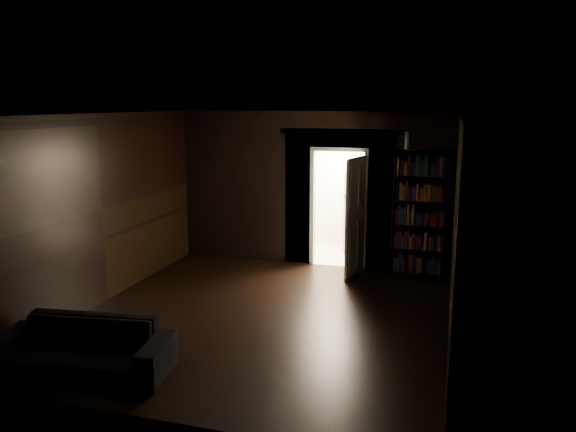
% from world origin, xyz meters
% --- Properties ---
extents(ground, '(5.50, 5.50, 0.00)m').
position_xyz_m(ground, '(0.00, 0.00, 0.00)').
color(ground, black).
rests_on(ground, ground).
extents(room_walls, '(5.02, 5.61, 2.84)m').
position_xyz_m(room_walls, '(-0.01, 1.07, 1.68)').
color(room_walls, black).
rests_on(room_walls, ground).
extents(kitchen_alcove, '(2.20, 1.80, 2.60)m').
position_xyz_m(kitchen_alcove, '(0.50, 3.87, 1.21)').
color(kitchen_alcove, '#B7ADA0').
rests_on(kitchen_alcove, ground).
extents(sofa, '(2.07, 1.11, 0.76)m').
position_xyz_m(sofa, '(-1.40, -2.10, 0.38)').
color(sofa, black).
rests_on(sofa, ground).
extents(bookshelf, '(0.95, 0.67, 2.20)m').
position_xyz_m(bookshelf, '(1.94, 2.55, 1.10)').
color(bookshelf, black).
rests_on(bookshelf, ground).
extents(refrigerator, '(0.87, 0.82, 1.65)m').
position_xyz_m(refrigerator, '(0.79, 4.03, 0.82)').
color(refrigerator, silver).
rests_on(refrigerator, ground).
extents(door, '(0.21, 0.84, 2.05)m').
position_xyz_m(door, '(0.89, 2.31, 1.02)').
color(door, white).
rests_on(door, ground).
extents(figurine, '(0.10, 0.10, 0.27)m').
position_xyz_m(figurine, '(1.69, 2.50, 2.34)').
color(figurine, silver).
rests_on(figurine, bookshelf).
extents(bottles, '(0.63, 0.32, 0.26)m').
position_xyz_m(bottles, '(0.76, 4.01, 1.78)').
color(bottles, black).
rests_on(bottles, refrigerator).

